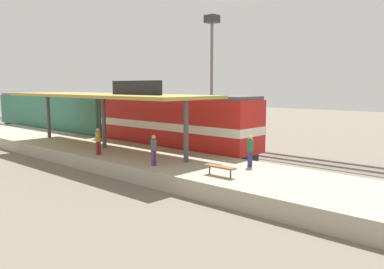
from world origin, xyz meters
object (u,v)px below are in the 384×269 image
locomotive (173,124)px  light_mast (212,52)px  platform_bench (220,167)px  passenger_carriage_single (54,114)px  person_walking (154,149)px  person_waiting (250,149)px  person_boarding (98,140)px

locomotive → light_mast: size_ratio=1.23×
platform_bench → passenger_carriage_single: 27.95m
locomotive → light_mast: 10.20m
platform_bench → person_walking: (-0.54, 4.20, 0.51)m
light_mast → person_waiting: 17.43m
locomotive → person_walking: bearing=-142.2°
locomotive → person_boarding: (-6.57, 0.14, -0.56)m
person_walking → locomotive: bearing=37.8°
person_walking → person_boarding: bearing=90.4°
platform_bench → light_mast: 19.60m
person_waiting → person_walking: 5.25m
passenger_carriage_single → light_mast: (7.80, -15.28, 6.08)m
light_mast → person_walking: (-14.34, -7.79, -6.54)m
light_mast → person_walking: light_mast is taller
light_mast → person_boarding: bearing=-169.8°
passenger_carriage_single → person_waiting: 27.32m
passenger_carriage_single → person_waiting: size_ratio=11.70×
platform_bench → light_mast: bearing=41.0°
platform_bench → person_waiting: (2.81, 0.15, 0.51)m
person_walking → person_boarding: 5.21m
platform_bench → passenger_carriage_single: size_ratio=0.08×
platform_bench → person_boarding: size_ratio=0.99×
passenger_carriage_single → person_waiting: (-3.19, -27.13, -0.46)m
platform_bench → person_walking: bearing=97.3°
locomotive → person_boarding: locomotive is taller
locomotive → person_boarding: size_ratio=8.44×
passenger_carriage_single → locomotive: bearing=-90.0°
platform_bench → person_waiting: size_ratio=0.99×
passenger_carriage_single → person_boarding: passenger_carriage_single is taller
light_mast → person_waiting: (-10.99, -11.84, -6.54)m
person_walking → light_mast: bearing=28.5°
person_walking → person_boarding: size_ratio=1.00×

